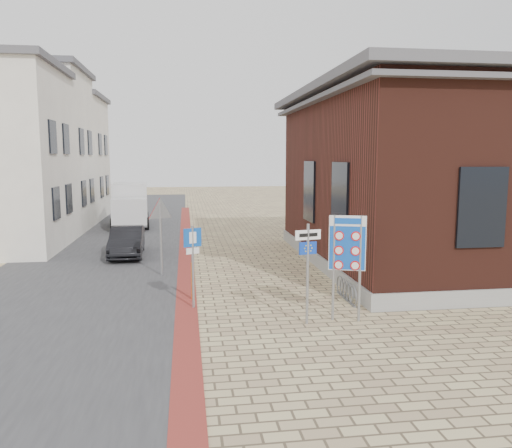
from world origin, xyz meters
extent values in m
plane|color=tan|center=(0.00, 0.00, 0.00)|extent=(120.00, 120.00, 0.00)
cube|color=#38383A|center=(-5.50, 15.00, 0.01)|extent=(7.00, 60.00, 0.02)
cube|color=maroon|center=(-2.00, 10.00, 0.01)|extent=(0.60, 40.00, 0.02)
cube|color=gray|center=(9.00, 7.00, 0.25)|extent=(12.15, 12.15, 0.50)
cube|color=#441D16|center=(9.00, 7.00, 3.50)|extent=(12.00, 12.00, 6.00)
cube|color=#535358|center=(9.00, 7.00, 6.65)|extent=(13.00, 13.00, 0.30)
cube|color=#535358|center=(9.00, 7.00, 6.25)|extent=(12.70, 12.70, 0.15)
cube|color=black|center=(2.98, 4.00, 2.80)|extent=(0.12, 1.60, 2.40)
cube|color=black|center=(2.98, 8.00, 2.80)|extent=(0.12, 1.60, 2.40)
cube|color=black|center=(6.00, 0.98, 2.80)|extent=(1.40, 0.12, 2.20)
cube|color=black|center=(-7.48, 10.80, 2.20)|extent=(0.10, 1.10, 1.40)
cube|color=black|center=(-7.48, 13.20, 2.20)|extent=(0.10, 1.10, 1.40)
cube|color=black|center=(-7.48, 10.80, 5.00)|extent=(0.10, 1.10, 1.40)
cube|color=black|center=(-7.48, 13.20, 5.00)|extent=(0.10, 1.10, 1.40)
cube|color=silver|center=(-11.00, 18.00, 4.40)|extent=(7.00, 6.00, 8.80)
cube|color=#535358|center=(-11.00, 18.00, 8.95)|extent=(7.40, 6.40, 0.30)
cube|color=black|center=(-7.48, 16.80, 2.20)|extent=(0.10, 1.10, 1.40)
cube|color=black|center=(-7.48, 19.20, 2.20)|extent=(0.10, 1.10, 1.40)
cube|color=black|center=(-7.48, 16.80, 5.00)|extent=(0.10, 1.10, 1.40)
cube|color=black|center=(-7.48, 19.20, 5.00)|extent=(0.10, 1.10, 1.40)
cube|color=silver|center=(-11.00, 24.00, 4.00)|extent=(7.00, 6.00, 8.00)
cube|color=#535358|center=(-11.00, 24.00, 8.15)|extent=(7.40, 6.40, 0.30)
cube|color=black|center=(-7.48, 22.80, 2.20)|extent=(0.10, 1.10, 1.40)
cube|color=black|center=(-7.48, 25.20, 2.20)|extent=(0.10, 1.10, 1.40)
cube|color=black|center=(-7.48, 22.80, 5.00)|extent=(0.10, 1.10, 1.40)
cube|color=black|center=(-7.48, 25.20, 5.00)|extent=(0.10, 1.10, 1.40)
torus|color=slate|center=(2.65, 1.60, 0.28)|extent=(0.04, 0.60, 0.60)
torus|color=slate|center=(2.65, 1.90, 0.28)|extent=(0.04, 0.60, 0.60)
torus|color=slate|center=(2.65, 2.20, 0.28)|extent=(0.04, 0.60, 0.60)
torus|color=slate|center=(2.65, 2.50, 0.28)|extent=(0.04, 0.60, 0.60)
torus|color=slate|center=(2.65, 2.80, 0.28)|extent=(0.04, 0.60, 0.60)
cube|color=slate|center=(2.65, 2.20, 0.02)|extent=(0.08, 1.60, 0.04)
imported|color=black|center=(-4.46, 9.83, 0.62)|extent=(1.46, 3.82, 1.24)
cube|color=slate|center=(-5.26, 18.83, 0.41)|extent=(2.31, 5.06, 0.23)
cube|color=silver|center=(-5.12, 17.10, 1.14)|extent=(2.03, 1.70, 1.46)
cube|color=black|center=(-5.06, 16.42, 1.41)|extent=(1.73, 0.22, 0.73)
cube|color=silver|center=(-5.33, 19.64, 1.59)|extent=(2.27, 3.43, 2.00)
cylinder|color=black|center=(-6.09, 17.30, 0.36)|extent=(0.29, 0.75, 0.73)
cylinder|color=black|center=(-4.19, 17.45, 0.36)|extent=(0.29, 0.75, 0.73)
cylinder|color=black|center=(-6.33, 20.20, 0.36)|extent=(0.29, 0.75, 0.73)
cylinder|color=black|center=(-4.43, 20.36, 0.36)|extent=(0.29, 0.75, 0.73)
cylinder|color=gray|center=(1.73, 0.51, 1.36)|extent=(0.07, 0.07, 2.71)
cylinder|color=gray|center=(2.35, 0.30, 1.36)|extent=(0.07, 0.07, 2.71)
cube|color=white|center=(2.04, 0.40, 2.01)|extent=(0.89, 0.34, 1.39)
cube|color=blue|center=(2.04, 0.40, 2.01)|extent=(0.86, 0.33, 1.36)
cube|color=white|center=(2.04, 0.40, 2.57)|extent=(0.86, 0.33, 0.26)
cylinder|color=gray|center=(1.00, 0.30, 1.27)|extent=(0.07, 0.07, 2.54)
cube|color=white|center=(1.00, 0.30, 2.26)|extent=(0.68, 0.19, 0.24)
cube|color=#0F38B7|center=(1.00, 0.30, 1.93)|extent=(0.46, 0.14, 0.31)
cylinder|color=gray|center=(-1.80, 2.00, 1.15)|extent=(0.07, 0.07, 2.31)
cube|color=#0E4CB0|center=(-1.80, 2.00, 1.99)|extent=(0.49, 0.22, 0.51)
cube|color=white|center=(-1.80, 2.00, 1.62)|extent=(0.36, 0.17, 0.17)
cylinder|color=gray|center=(-2.85, 6.00, 1.31)|extent=(0.07, 0.07, 2.63)
cylinder|color=#F0550C|center=(-1.80, 2.80, 0.56)|extent=(0.12, 0.12, 1.12)
camera|label=1|loc=(-1.96, -11.50, 4.15)|focal=35.00mm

